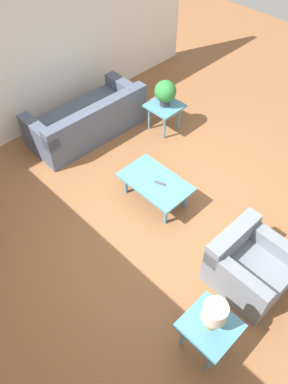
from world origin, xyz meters
TOP-DOWN VIEW (x-y plane):
  - ground_plane at (0.00, 0.00)m, footprint 14.00×14.00m
  - wall_right at (3.06, 0.00)m, footprint 0.12×7.20m
  - sofa at (2.19, -0.40)m, footprint 0.98×2.07m
  - armchair at (-1.47, 0.02)m, footprint 0.89×0.87m
  - coffee_table at (0.26, -0.12)m, footprint 1.04×0.63m
  - side_table_plant at (1.35, -1.46)m, footprint 0.56×0.56m
  - side_table_lamp at (-1.65, 1.03)m, footprint 0.56×0.56m
  - potted_plant at (1.35, -1.46)m, footprint 0.37×0.37m
  - table_lamp at (-1.65, 1.03)m, footprint 0.25×0.25m
  - remote_control at (0.18, -0.13)m, footprint 0.16×0.09m

SIDE VIEW (x-z plane):
  - ground_plane at x=0.00m, z-range 0.00..0.00m
  - sofa at x=2.19m, z-range -0.09..0.65m
  - armchair at x=-1.47m, z-range -0.07..0.66m
  - coffee_table at x=0.26m, z-range 0.16..0.56m
  - remote_control at x=0.18m, z-range 0.40..0.42m
  - side_table_plant at x=1.35m, z-range 0.18..0.69m
  - side_table_lamp at x=-1.65m, z-range 0.18..0.69m
  - potted_plant at x=1.35m, z-range 0.54..1.00m
  - table_lamp at x=-1.65m, z-range 0.58..1.01m
  - wall_right at x=3.06m, z-range 0.00..2.70m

